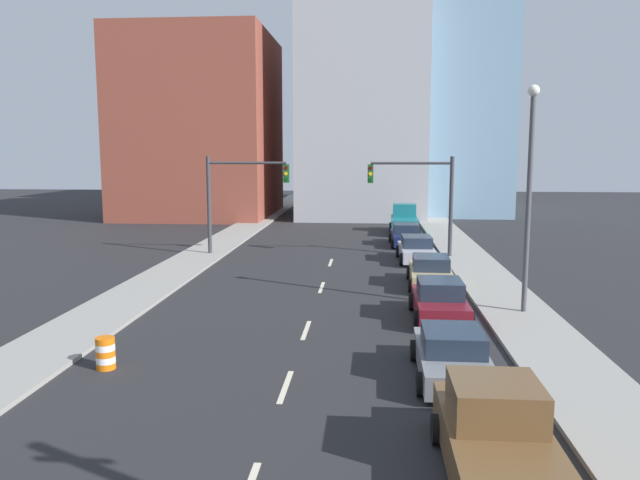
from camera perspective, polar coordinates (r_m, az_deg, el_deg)
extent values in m
cube|color=gray|center=(48.18, -7.78, 0.51)|extent=(2.89, 88.23, 0.14)
cube|color=gray|center=(47.42, 11.64, 0.29)|extent=(2.89, 88.23, 0.14)
cube|color=beige|center=(17.46, -3.17, -13.22)|extent=(0.16, 2.40, 0.01)
cube|color=beige|center=(22.59, -1.28, -8.23)|extent=(0.16, 2.40, 0.01)
cube|color=beige|center=(29.49, 0.15, -4.35)|extent=(0.16, 2.40, 0.01)
cube|color=beige|center=(36.04, 0.98, -2.07)|extent=(0.16, 2.40, 0.01)
cube|color=brown|center=(63.94, -10.79, 10.15)|extent=(14.00, 16.00, 17.66)
cube|color=#A8A8AD|center=(65.76, 3.91, 11.45)|extent=(12.00, 20.00, 20.50)
cube|color=#7A9EB7|center=(70.91, 10.82, 17.08)|extent=(13.00, 20.00, 35.27)
cylinder|color=#38383D|center=(38.85, -10.11, 3.06)|extent=(0.24, 0.24, 6.08)
cylinder|color=#38383D|center=(38.17, -6.70, 7.02)|extent=(4.79, 0.16, 0.16)
cube|color=#194C1E|center=(37.79, -3.10, 6.09)|extent=(0.34, 0.32, 1.10)
cylinder|color=#4C0C0C|center=(37.62, -3.13, 6.60)|extent=(0.22, 0.04, 0.22)
cylinder|color=yellow|center=(37.63, -3.13, 6.08)|extent=(0.22, 0.04, 0.22)
cylinder|color=#0C3F14|center=(37.64, -3.13, 5.57)|extent=(0.22, 0.04, 0.22)
cylinder|color=#38383D|center=(37.88, 11.88, 2.89)|extent=(0.24, 0.24, 6.08)
cylinder|color=#38383D|center=(37.51, 8.34, 6.97)|extent=(4.79, 0.16, 0.16)
cube|color=#194C1E|center=(37.45, 4.64, 6.06)|extent=(0.34, 0.32, 1.10)
cylinder|color=#4C0C0C|center=(37.27, 4.64, 6.57)|extent=(0.22, 0.04, 0.22)
cylinder|color=yellow|center=(37.28, 4.64, 6.05)|extent=(0.22, 0.04, 0.22)
cylinder|color=#0C3F14|center=(37.30, 4.63, 5.53)|extent=(0.22, 0.04, 0.22)
cylinder|color=orange|center=(19.76, -18.97, -10.81)|extent=(0.56, 0.56, 0.19)
cylinder|color=white|center=(19.70, -18.99, -10.28)|extent=(0.56, 0.56, 0.19)
cylinder|color=orange|center=(19.64, -19.02, -9.76)|extent=(0.56, 0.56, 0.19)
cylinder|color=white|center=(19.59, -19.05, -9.23)|extent=(0.56, 0.56, 0.19)
cylinder|color=orange|center=(19.53, -19.07, -8.69)|extent=(0.56, 0.56, 0.19)
cylinder|color=#4C4C51|center=(25.23, 18.51, 2.77)|extent=(0.20, 0.20, 8.39)
sphere|color=white|center=(25.24, 18.97, 12.80)|extent=(0.44, 0.44, 0.44)
cube|color=brown|center=(12.83, 16.40, -18.90)|extent=(2.00, 6.07, 0.82)
cube|color=brown|center=(13.31, 15.73, -13.99)|extent=(1.76, 1.82, 0.82)
cylinder|color=black|center=(14.46, 10.60, -16.64)|extent=(0.22, 0.65, 0.65)
cylinder|color=black|center=(14.82, 18.90, -16.32)|extent=(0.22, 0.65, 0.65)
cube|color=slate|center=(18.29, 11.98, -10.75)|extent=(1.92, 4.55, 0.64)
cube|color=#1E2838|center=(18.10, 12.04, -8.91)|extent=(1.67, 2.05, 0.59)
cylinder|color=black|center=(19.58, 8.60, -9.93)|extent=(0.22, 0.64, 0.64)
cylinder|color=black|center=(19.81, 14.32, -9.89)|extent=(0.22, 0.64, 0.64)
cylinder|color=black|center=(16.94, 9.19, -12.86)|extent=(0.22, 0.64, 0.64)
cylinder|color=black|center=(17.19, 15.85, -12.75)|extent=(0.22, 0.64, 0.64)
cube|color=maroon|center=(24.30, 10.88, -5.89)|extent=(1.87, 4.37, 0.70)
cube|color=#1E2838|center=(24.15, 10.92, -4.35)|extent=(1.64, 1.97, 0.64)
cylinder|color=black|center=(25.56, 8.38, -5.58)|extent=(0.22, 0.69, 0.69)
cylinder|color=black|center=(25.77, 12.68, -5.59)|extent=(0.22, 0.69, 0.69)
cylinder|color=black|center=(22.95, 8.83, -7.17)|extent=(0.22, 0.69, 0.69)
cylinder|color=black|center=(23.18, 13.62, -7.15)|extent=(0.22, 0.69, 0.69)
cube|color=tan|center=(30.18, 10.07, -3.22)|extent=(2.04, 4.82, 0.67)
cube|color=#1E2838|center=(30.06, 10.10, -2.02)|extent=(1.73, 2.19, 0.61)
cylinder|color=black|center=(31.62, 8.12, -3.02)|extent=(0.24, 0.62, 0.61)
cylinder|color=black|center=(31.74, 11.66, -3.07)|extent=(0.24, 0.62, 0.61)
cylinder|color=black|center=(28.73, 8.29, -4.15)|extent=(0.24, 0.62, 0.61)
cylinder|color=black|center=(28.86, 12.18, -4.19)|extent=(0.24, 0.62, 0.61)
cube|color=#B2B2BC|center=(36.85, 8.80, -1.11)|extent=(1.99, 4.81, 0.67)
cube|color=#1E2838|center=(36.75, 8.82, -0.11)|extent=(1.70, 2.18, 0.63)
cylinder|color=black|center=(38.25, 7.14, -1.01)|extent=(0.24, 0.71, 0.70)
cylinder|color=black|center=(38.43, 10.02, -1.03)|extent=(0.24, 0.71, 0.70)
cylinder|color=black|center=(35.34, 7.46, -1.77)|extent=(0.24, 0.71, 0.70)
cylinder|color=black|center=(35.54, 10.58, -1.78)|extent=(0.24, 0.71, 0.70)
cube|color=#141E47|center=(43.00, 7.85, 0.20)|extent=(1.97, 4.68, 0.70)
cube|color=#1E2838|center=(42.92, 7.87, 1.07)|extent=(1.69, 2.12, 0.63)
cylinder|color=black|center=(44.39, 6.46, 0.19)|extent=(0.23, 0.61, 0.61)
cylinder|color=black|center=(44.54, 8.95, 0.17)|extent=(0.23, 0.61, 0.61)
cylinder|color=black|center=(41.55, 6.66, -0.35)|extent=(0.23, 0.61, 0.61)
cylinder|color=black|center=(41.70, 9.33, -0.37)|extent=(0.23, 0.61, 0.61)
cube|color=#196B75|center=(49.45, 7.72, 1.45)|extent=(2.18, 5.61, 1.06)
cube|color=#196B75|center=(50.17, 7.72, 2.73)|extent=(1.83, 1.71, 1.02)
cylinder|color=black|center=(51.18, 6.48, 1.26)|extent=(0.24, 0.66, 0.65)
cylinder|color=black|center=(51.24, 8.84, 1.22)|extent=(0.24, 0.66, 0.65)
cylinder|color=black|center=(47.76, 6.51, 0.77)|extent=(0.24, 0.66, 0.65)
cylinder|color=black|center=(47.83, 9.03, 0.73)|extent=(0.24, 0.66, 0.65)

